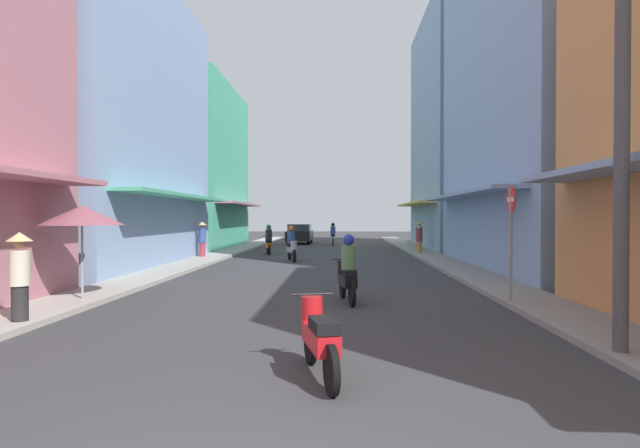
% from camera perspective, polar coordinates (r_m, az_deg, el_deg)
% --- Properties ---
extents(ground_plane, '(98.11, 98.11, 0.00)m').
position_cam_1_polar(ground_plane, '(21.41, 0.00, -4.50)').
color(ground_plane, '#38383A').
extents(sidewalk_left, '(1.52, 52.59, 0.12)m').
position_cam_1_polar(sidewalk_left, '(22.24, -13.62, -4.16)').
color(sidewalk_left, '#ADA89E').
rests_on(sidewalk_left, ground).
extents(sidewalk_right, '(1.52, 52.59, 0.12)m').
position_cam_1_polar(sidewalk_right, '(21.82, 13.89, -4.26)').
color(sidewalk_right, gray).
rests_on(sidewalk_right, ground).
extents(building_left_mid, '(7.05, 12.06, 11.41)m').
position_cam_1_polar(building_left_mid, '(22.69, -23.84, 10.17)').
color(building_left_mid, '#8CA5CC').
rests_on(building_left_mid, ground).
extents(building_left_far, '(7.05, 10.55, 10.21)m').
position_cam_1_polar(building_left_far, '(33.82, -14.67, 6.06)').
color(building_left_far, '#4CB28C').
rests_on(building_left_far, ground).
extents(building_right_mid, '(7.05, 12.43, 16.69)m').
position_cam_1_polar(building_right_mid, '(22.04, 25.06, 17.50)').
color(building_right_mid, '#8CA5CC').
rests_on(building_right_mid, ground).
extents(building_right_far, '(7.05, 11.09, 14.51)m').
position_cam_1_polar(building_right_far, '(33.61, 16.54, 9.78)').
color(building_right_far, '#8CA5CC').
rests_on(building_right_far, ground).
extents(motorbike_silver, '(0.68, 1.77, 1.58)m').
position_cam_1_polar(motorbike_silver, '(22.98, -3.18, -2.38)').
color(motorbike_silver, black).
rests_on(motorbike_silver, ground).
extents(motorbike_orange, '(0.63, 1.79, 1.58)m').
position_cam_1_polar(motorbike_orange, '(27.00, -5.76, -1.91)').
color(motorbike_orange, black).
rests_on(motorbike_orange, ground).
extents(motorbike_red, '(0.66, 1.77, 0.96)m').
position_cam_1_polar(motorbike_red, '(6.41, -0.13, -12.39)').
color(motorbike_red, black).
rests_on(motorbike_red, ground).
extents(motorbike_black, '(0.58, 1.80, 1.58)m').
position_cam_1_polar(motorbike_black, '(11.82, 3.06, -5.35)').
color(motorbike_black, black).
rests_on(motorbike_black, ground).
extents(motorbike_white, '(0.55, 1.81, 1.58)m').
position_cam_1_polar(motorbike_white, '(35.50, 1.45, -1.27)').
color(motorbike_white, black).
rests_on(motorbike_white, ground).
extents(parked_car, '(1.81, 4.12, 1.45)m').
position_cam_1_polar(parked_car, '(37.91, -2.27, -1.09)').
color(parked_car, black).
rests_on(parked_car, ground).
extents(pedestrian_far, '(0.44, 0.44, 1.75)m').
position_cam_1_polar(pedestrian_far, '(29.50, 11.02, -1.15)').
color(pedestrian_far, '#99333F').
rests_on(pedestrian_far, ground).
extents(pedestrian_foreground, '(0.44, 0.44, 1.76)m').
position_cam_1_polar(pedestrian_foreground, '(24.55, -13.02, -1.53)').
color(pedestrian_foreground, '#99333F').
rests_on(pedestrian_foreground, ground).
extents(pedestrian_crossing, '(0.44, 0.44, 1.70)m').
position_cam_1_polar(pedestrian_crossing, '(10.54, -30.52, -4.82)').
color(pedestrian_crossing, '#262628').
rests_on(pedestrian_crossing, ground).
extents(pedestrian_midway, '(0.34, 0.34, 1.54)m').
position_cam_1_polar(pedestrian_midway, '(26.71, 11.02, -1.82)').
color(pedestrian_midway, '#BF8C3F').
rests_on(pedestrian_midway, ground).
extents(vendor_umbrella, '(1.85, 1.85, 2.23)m').
position_cam_1_polar(vendor_umbrella, '(12.74, -25.05, 0.88)').
color(vendor_umbrella, '#99999E').
rests_on(vendor_umbrella, ground).
extents(utility_pole, '(0.20, 1.20, 6.92)m').
position_cam_1_polar(utility_pole, '(8.25, 30.67, 11.67)').
color(utility_pole, '#4C4C4F').
rests_on(utility_pole, ground).
extents(street_sign_no_entry, '(0.07, 0.60, 2.65)m').
position_cam_1_polar(street_sign_no_entry, '(11.98, 20.53, -0.46)').
color(street_sign_no_entry, gray).
rests_on(street_sign_no_entry, ground).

